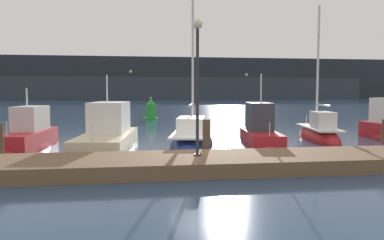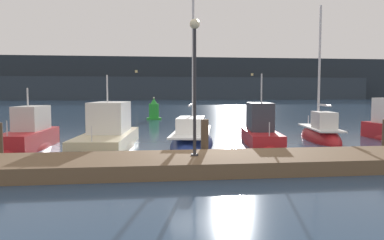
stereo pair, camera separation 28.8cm
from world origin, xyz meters
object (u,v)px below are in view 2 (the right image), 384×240
at_px(sailboat_berth_5, 192,142).
at_px(channel_buoy, 154,111).
at_px(motorboat_berth_4, 108,139).
at_px(sailboat_berth_7, 320,137).
at_px(dock_lamppost, 195,66).
at_px(motorboat_berth_3, 29,142).
at_px(motorboat_berth_6, 261,136).

xyz_separation_m(sailboat_berth_5, channel_buoy, (-1.43, 16.66, 0.63)).
relative_size(motorboat_berth_4, sailboat_berth_5, 0.80).
xyz_separation_m(sailboat_berth_7, dock_lamppost, (-7.48, -6.60, 3.18)).
bearing_deg(motorboat_berth_3, channel_buoy, 70.92).
bearing_deg(sailboat_berth_7, channel_buoy, 117.81).
bearing_deg(dock_lamppost, sailboat_berth_7, 41.40).
bearing_deg(dock_lamppost, motorboat_berth_3, 141.50).
distance_m(motorboat_berth_3, dock_lamppost, 9.05).
distance_m(motorboat_berth_3, motorboat_berth_6, 10.65).
bearing_deg(sailboat_berth_5, motorboat_berth_4, -177.07).
xyz_separation_m(motorboat_berth_4, sailboat_berth_7, (10.75, 1.16, -0.19)).
height_order(sailboat_berth_5, sailboat_berth_7, sailboat_berth_5).
bearing_deg(dock_lamppost, channel_buoy, 92.06).
bearing_deg(sailboat_berth_5, motorboat_berth_3, -177.43).
relative_size(sailboat_berth_5, dock_lamppost, 2.01).
height_order(sailboat_berth_7, dock_lamppost, sailboat_berth_7).
bearing_deg(sailboat_berth_7, motorboat_berth_6, -164.27).
relative_size(sailboat_berth_7, channel_buoy, 3.81).
bearing_deg(motorboat_berth_3, sailboat_berth_5, 2.57).
height_order(motorboat_berth_3, sailboat_berth_7, sailboat_berth_7).
relative_size(motorboat_berth_3, channel_buoy, 2.41).
xyz_separation_m(motorboat_berth_3, motorboat_berth_4, (3.42, 0.13, 0.03)).
distance_m(motorboat_berth_4, dock_lamppost, 7.01).
bearing_deg(motorboat_berth_4, motorboat_berth_3, -177.83).
distance_m(motorboat_berth_6, sailboat_berth_7, 3.66).
bearing_deg(sailboat_berth_5, channel_buoy, 94.90).
distance_m(motorboat_berth_3, sailboat_berth_7, 14.22).
bearing_deg(motorboat_berth_3, motorboat_berth_4, 2.17).
distance_m(motorboat_berth_4, sailboat_berth_7, 10.81).
relative_size(sailboat_berth_5, motorboat_berth_6, 1.70).
height_order(motorboat_berth_3, motorboat_berth_6, motorboat_berth_6).
xyz_separation_m(motorboat_berth_3, dock_lamppost, (6.68, -5.31, 3.01)).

